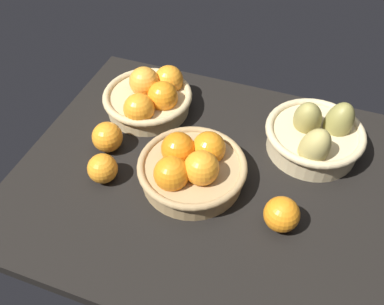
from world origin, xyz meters
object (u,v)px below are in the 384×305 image
object	(u,v)px
basket_near_left_pears	(315,136)
loose_orange_front_gap	(103,168)
basket_center	(191,167)
loose_orange_side_gap	(107,137)
basket_near_right	(150,97)
loose_orange_back_gap	(282,214)

from	to	relation	value
basket_near_left_pears	loose_orange_front_gap	size ratio (longest dim) A/B	3.44
basket_center	basket_near_left_pears	xyz separation A→B (cm)	(-24.37, -18.99, 0.40)
basket_near_left_pears	loose_orange_side_gap	world-z (taller)	basket_near_left_pears
basket_near_right	loose_orange_front_gap	bearing A→B (deg)	89.26
basket_center	basket_near_right	distance (cm)	26.81
basket_center	basket_near_left_pears	size ratio (longest dim) A/B	1.04
loose_orange_front_gap	loose_orange_side_gap	distance (cm)	9.68
basket_center	basket_near_left_pears	bearing A→B (deg)	-142.07
basket_near_right	loose_orange_front_gap	world-z (taller)	basket_near_right
loose_orange_back_gap	loose_orange_side_gap	distance (cm)	44.64
basket_near_right	loose_orange_back_gap	distance (cm)	46.99
basket_near_right	loose_orange_front_gap	distance (cm)	25.80
basket_near_left_pears	loose_orange_front_gap	xyz separation A→B (cm)	(43.30, 25.46, -1.40)
basket_near_right	loose_orange_back_gap	world-z (taller)	basket_near_right
basket_center	loose_orange_side_gap	world-z (taller)	basket_center
basket_near_left_pears	loose_orange_back_gap	distance (cm)	24.49
basket_center	loose_orange_side_gap	bearing A→B (deg)	-6.40
basket_center	loose_orange_side_gap	distance (cm)	22.67
loose_orange_front_gap	basket_near_left_pears	bearing A→B (deg)	-149.55
basket_center	basket_near_right	bearing A→B (deg)	-46.08
loose_orange_front_gap	basket_center	bearing A→B (deg)	-161.15
basket_near_left_pears	basket_near_right	xyz separation A→B (cm)	(42.97, -0.32, -0.40)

